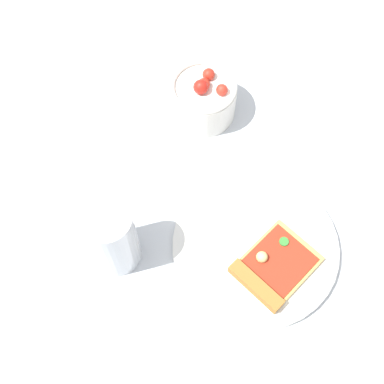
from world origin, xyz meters
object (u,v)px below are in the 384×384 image
at_px(plate, 254,248).
at_px(pizza_slice_main, 271,269).
at_px(soda_glass, 112,238).
at_px(salad_bowl, 203,98).

bearing_deg(plate, pizza_slice_main, -111.10).
relative_size(pizza_slice_main, soda_glass, 0.91).
bearing_deg(plate, salad_bowl, 54.52).
xyz_separation_m(pizza_slice_main, soda_glass, (-0.12, 0.19, 0.04)).
bearing_deg(pizza_slice_main, salad_bowl, 56.51).
bearing_deg(soda_glass, pizza_slice_main, -59.30).
distance_m(pizza_slice_main, salad_bowl, 0.30).
bearing_deg(soda_glass, salad_bowl, 11.81).
xyz_separation_m(plate, salad_bowl, (0.15, 0.21, 0.03)).
xyz_separation_m(pizza_slice_main, salad_bowl, (0.17, 0.25, 0.02)).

